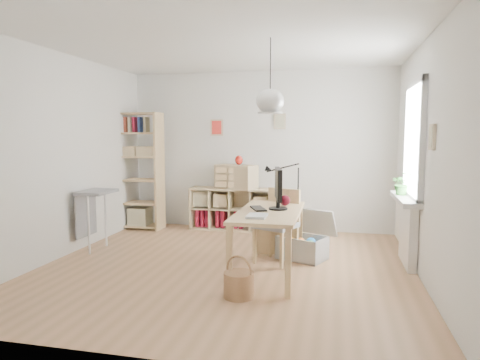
% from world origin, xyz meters
% --- Properties ---
extents(ground, '(4.50, 4.50, 0.00)m').
position_xyz_m(ground, '(0.00, 0.00, 0.00)').
color(ground, '#AC7D56').
rests_on(ground, ground).
extents(room_shell, '(4.50, 4.50, 4.50)m').
position_xyz_m(room_shell, '(0.55, -0.15, 2.00)').
color(room_shell, white).
rests_on(room_shell, ground).
extents(window_unit, '(0.07, 1.16, 1.46)m').
position_xyz_m(window_unit, '(2.23, 0.60, 1.55)').
color(window_unit, white).
rests_on(window_unit, ground).
extents(radiator, '(0.10, 0.80, 0.80)m').
position_xyz_m(radiator, '(2.19, 0.60, 0.40)').
color(radiator, white).
rests_on(radiator, ground).
extents(windowsill, '(0.22, 1.20, 0.06)m').
position_xyz_m(windowsill, '(2.14, 0.60, 0.83)').
color(windowsill, silver).
rests_on(windowsill, radiator).
extents(desk, '(0.70, 1.50, 0.75)m').
position_xyz_m(desk, '(0.55, -0.15, 0.66)').
color(desk, '#DDBC7F').
rests_on(desk, ground).
extents(cube_shelf, '(1.40, 0.38, 0.72)m').
position_xyz_m(cube_shelf, '(-0.47, 2.08, 0.30)').
color(cube_shelf, '#D4BC8B').
rests_on(cube_shelf, ground).
extents(tall_bookshelf, '(0.80, 0.38, 2.00)m').
position_xyz_m(tall_bookshelf, '(-2.04, 1.80, 1.09)').
color(tall_bookshelf, '#DDBC7F').
rests_on(tall_bookshelf, ground).
extents(side_table, '(0.40, 0.55, 0.85)m').
position_xyz_m(side_table, '(-2.04, 0.35, 0.67)').
color(side_table, gray).
rests_on(side_table, ground).
extents(chair, '(0.59, 0.59, 0.93)m').
position_xyz_m(chair, '(0.59, 0.37, 0.53)').
color(chair, gray).
rests_on(chair, ground).
extents(wicker_basket, '(0.31, 0.31, 0.43)m').
position_xyz_m(wicker_basket, '(0.37, -0.94, 0.14)').
color(wicker_basket, '#9F7148').
rests_on(wicker_basket, ground).
extents(storage_chest, '(0.81, 0.85, 0.63)m').
position_xyz_m(storage_chest, '(0.91, 0.60, 0.20)').
color(storage_chest, silver).
rests_on(storage_chest, ground).
extents(monitor, '(0.22, 0.55, 0.48)m').
position_xyz_m(monitor, '(0.64, -0.05, 1.02)').
color(monitor, black).
rests_on(monitor, desk).
extents(keyboard, '(0.26, 0.37, 0.02)m').
position_xyz_m(keyboard, '(0.41, -0.09, 0.76)').
color(keyboard, black).
rests_on(keyboard, desk).
extents(task_lamp, '(0.45, 0.17, 0.48)m').
position_xyz_m(task_lamp, '(0.60, 0.46, 1.08)').
color(task_lamp, black).
rests_on(task_lamp, desk).
extents(yarn_ball, '(0.13, 0.13, 0.13)m').
position_xyz_m(yarn_ball, '(0.68, 0.24, 0.82)').
color(yarn_ball, '#450917').
rests_on(yarn_ball, desk).
extents(paper_tray, '(0.21, 0.26, 0.03)m').
position_xyz_m(paper_tray, '(0.48, -0.57, 0.76)').
color(paper_tray, silver).
rests_on(paper_tray, desk).
extents(drawer_chest, '(0.77, 0.56, 0.40)m').
position_xyz_m(drawer_chest, '(-0.36, 2.04, 0.92)').
color(drawer_chest, '#D4BC8B').
rests_on(drawer_chest, cube_shelf).
extents(red_vase, '(0.13, 0.13, 0.16)m').
position_xyz_m(red_vase, '(-0.31, 2.04, 1.20)').
color(red_vase, maroon).
rests_on(red_vase, drawer_chest).
extents(potted_plant, '(0.29, 0.26, 0.29)m').
position_xyz_m(potted_plant, '(2.12, 0.75, 1.01)').
color(potted_plant, '#30732B').
rests_on(potted_plant, windowsill).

